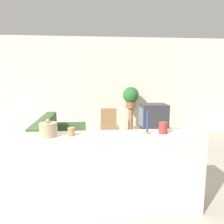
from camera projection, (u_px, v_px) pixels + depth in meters
The scene contains 13 objects.
ground_plane at pixel (87, 198), 2.97m from camera, with size 14.00×14.00×0.00m, color beige.
wall_back at pixel (88, 87), 6.12m from camera, with size 9.00×0.06×2.70m.
couch at pixel (60, 146), 4.21m from camera, with size 0.85×1.69×0.85m.
tv_stand at pixel (153, 136), 5.28m from camera, with size 0.86×0.55×0.40m.
television at pixel (153, 116), 5.20m from camera, with size 0.61×0.53×0.58m.
wooden_chair at pixel (109, 124), 5.41m from camera, with size 0.44×0.44×0.84m.
plant_stand at pixel (130, 122), 6.05m from camera, with size 0.13×0.13×0.78m.
potted_plant at pixel (131, 96), 5.94m from camera, with size 0.43×0.43×0.57m.
foreground_counter at pixel (85, 174), 2.60m from camera, with size 2.76×0.44×0.96m.
decorative_bowl at pixel (48, 129), 2.47m from camera, with size 0.20×0.20×0.20m.
candle_jar at pixel (71, 132), 2.50m from camera, with size 0.08×0.08×0.10m.
candlestick at pixel (147, 126), 2.57m from camera, with size 0.07×0.07×0.28m.
coffee_tin at pixel (163, 128), 2.60m from camera, with size 0.10×0.10×0.14m.
Camera 1 is at (0.08, -2.76, 1.63)m, focal length 35.00 mm.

